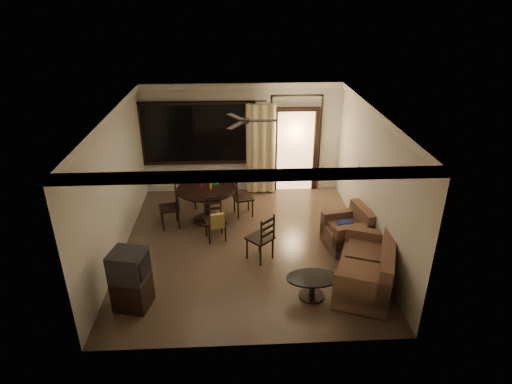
{
  "coord_description": "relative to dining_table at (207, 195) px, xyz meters",
  "views": [
    {
      "loc": [
        -0.2,
        -7.53,
        4.8
      ],
      "look_at": [
        0.21,
        0.2,
        1.12
      ],
      "focal_mm": 30.0,
      "sensor_mm": 36.0,
      "label": 1
    }
  ],
  "objects": [
    {
      "name": "dining_chair_north",
      "position": [
        -0.2,
        0.76,
        -0.36
      ],
      "size": [
        0.51,
        0.51,
        0.95
      ],
      "rotation": [
        0.0,
        0.0,
        3.39
      ],
      "color": "black",
      "rests_on": "ground"
    },
    {
      "name": "ground",
      "position": [
        0.84,
        -1.13,
        -0.64
      ],
      "size": [
        5.5,
        5.5,
        0.0
      ],
      "primitive_type": "plane",
      "color": "#7F6651",
      "rests_on": "ground"
    },
    {
      "name": "tv_cabinet",
      "position": [
        -1.09,
        -2.88,
        -0.11
      ],
      "size": [
        0.65,
        0.6,
        1.05
      ],
      "rotation": [
        0.0,
        0.0,
        -0.22
      ],
      "color": "black",
      "rests_on": "ground"
    },
    {
      "name": "dining_chair_east",
      "position": [
        0.81,
        0.21,
        -0.36
      ],
      "size": [
        0.51,
        0.51,
        0.95
      ],
      "rotation": [
        0.0,
        0.0,
        1.82
      ],
      "color": "black",
      "rests_on": "ground"
    },
    {
      "name": "dining_table",
      "position": [
        0.0,
        0.0,
        0.0
      ],
      "size": [
        1.3,
        1.3,
        1.03
      ],
      "rotation": [
        0.0,
        0.0,
        0.25
      ],
      "color": "black",
      "rests_on": "ground"
    },
    {
      "name": "room_shell",
      "position": [
        1.44,
        0.65,
        1.19
      ],
      "size": [
        5.5,
        6.7,
        5.5
      ],
      "color": "beige",
      "rests_on": "ground"
    },
    {
      "name": "dining_chair_west",
      "position": [
        -0.81,
        -0.21,
        -0.36
      ],
      "size": [
        0.51,
        0.51,
        0.95
      ],
      "rotation": [
        0.0,
        0.0,
        -1.32
      ],
      "color": "black",
      "rests_on": "ground"
    },
    {
      "name": "sofa",
      "position": [
        2.95,
        -2.58,
        -0.28
      ],
      "size": [
        1.45,
        1.9,
        0.9
      ],
      "rotation": [
        0.0,
        0.0,
        -0.37
      ],
      "color": "#3F291D",
      "rests_on": "ground"
    },
    {
      "name": "armchair",
      "position": [
        2.95,
        -1.24,
        -0.3
      ],
      "size": [
        0.97,
        0.97,
        0.83
      ],
      "rotation": [
        0.0,
        0.0,
        0.2
      ],
      "color": "#3F291D",
      "rests_on": "ground"
    },
    {
      "name": "dining_chair_south",
      "position": [
        0.21,
        -0.83,
        -0.34
      ],
      "size": [
        0.51,
        0.55,
        0.95
      ],
      "rotation": [
        0.0,
        0.0,
        0.25
      ],
      "color": "black",
      "rests_on": "ground"
    },
    {
      "name": "coffee_table",
      "position": [
        1.92,
        -2.8,
        -0.38
      ],
      "size": [
        0.9,
        0.54,
        0.4
      ],
      "rotation": [
        0.0,
        0.0,
        -0.29
      ],
      "color": "black",
      "rests_on": "ground"
    },
    {
      "name": "side_chair",
      "position": [
        1.11,
        -1.62,
        -0.35
      ],
      "size": [
        0.62,
        0.62,
        0.99
      ],
      "rotation": [
        0.0,
        0.0,
        3.91
      ],
      "color": "black",
      "rests_on": "ground"
    }
  ]
}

